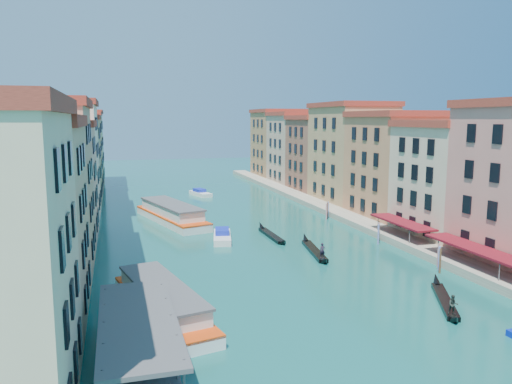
% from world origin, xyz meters
% --- Properties ---
extents(left_bank_palazzos, '(12.80, 128.40, 21.00)m').
position_xyz_m(left_bank_palazzos, '(-26.00, 64.68, 9.71)').
color(left_bank_palazzos, beige).
rests_on(left_bank_palazzos, ground).
extents(right_bank_palazzos, '(12.80, 128.40, 21.00)m').
position_xyz_m(right_bank_palazzos, '(30.00, 65.00, 9.75)').
color(right_bank_palazzos, '#AA5B41').
rests_on(right_bank_palazzos, ground).
extents(quay, '(4.00, 140.00, 1.00)m').
position_xyz_m(quay, '(22.00, 65.00, 0.50)').
color(quay, gray).
rests_on(quay, ground).
extents(restaurant_awnings, '(3.20, 44.55, 3.12)m').
position_xyz_m(restaurant_awnings, '(22.19, 23.00, 2.99)').
color(restaurant_awnings, maroon).
rests_on(restaurant_awnings, ground).
extents(vaporetto_stop, '(5.40, 16.40, 3.65)m').
position_xyz_m(vaporetto_stop, '(-16.00, 12.00, 1.44)').
color(vaporetto_stop, '#515153').
rests_on(vaporetto_stop, ground).
extents(mooring_poles_right, '(1.44, 54.24, 3.20)m').
position_xyz_m(mooring_poles_right, '(19.10, 28.80, 1.30)').
color(mooring_poles_right, brown).
rests_on(mooring_poles_right, ground).
extents(mooring_poles_left, '(0.24, 8.24, 3.20)m').
position_xyz_m(mooring_poles_left, '(-18.50, 12.00, 1.30)').
color(mooring_poles_left, brown).
rests_on(mooring_poles_left, ground).
extents(vaporetto_near, '(8.18, 19.00, 2.76)m').
position_xyz_m(vaporetto_near, '(-13.48, 21.51, 1.24)').
color(vaporetto_near, white).
rests_on(vaporetto_near, ground).
extents(vaporetto_far, '(10.74, 22.69, 3.29)m').
position_xyz_m(vaporetto_far, '(-8.01, 62.70, 1.48)').
color(vaporetto_far, silver).
rests_on(vaporetto_far, ground).
extents(gondola_fore, '(3.05, 13.21, 2.64)m').
position_xyz_m(gondola_fore, '(8.00, 37.25, 0.45)').
color(gondola_fore, black).
rests_on(gondola_fore, ground).
extents(gondola_right, '(6.42, 11.42, 2.46)m').
position_xyz_m(gondola_right, '(12.96, 16.52, 0.47)').
color(gondola_right, black).
rests_on(gondola_right, ground).
extents(gondola_far, '(1.28, 12.51, 1.77)m').
position_xyz_m(gondola_far, '(5.21, 47.59, 0.36)').
color(gondola_far, black).
rests_on(gondola_far, ground).
extents(motorboat_mid, '(3.95, 8.13, 1.62)m').
position_xyz_m(motorboat_mid, '(-2.33, 47.48, 0.63)').
color(motorboat_mid, white).
rests_on(motorboat_mid, ground).
extents(motorboat_far, '(4.43, 7.97, 1.58)m').
position_xyz_m(motorboat_far, '(1.78, 90.97, 0.61)').
color(motorboat_far, white).
rests_on(motorboat_far, ground).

